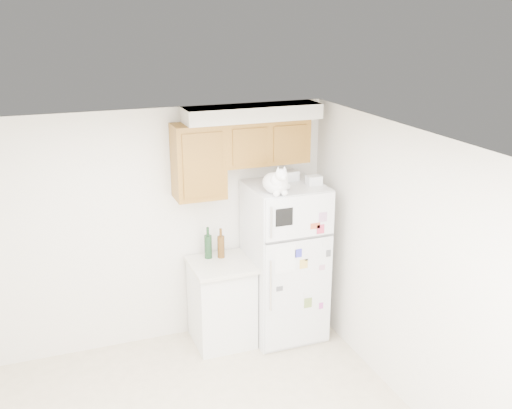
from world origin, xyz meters
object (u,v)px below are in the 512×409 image
cat (277,182)px  storage_box_front (314,180)px  refrigerator (285,262)px  bottle_amber (221,243)px  base_counter (222,302)px  storage_box_back (289,176)px  bottle_green (208,243)px

cat → storage_box_front: cat is taller
refrigerator → bottle_amber: bearing=163.2°
cat → bottle_amber: (-0.45, 0.43, -0.73)m
cat → base_counter: bearing=148.0°
storage_box_back → bottle_amber: bearing=170.7°
refrigerator → storage_box_back: (0.10, 0.16, 0.90)m
storage_box_front → base_counter: bearing=172.1°
storage_box_back → storage_box_front: size_ratio=1.20×
refrigerator → cat: size_ratio=3.91×
refrigerator → bottle_green: refrigerator is taller
storage_box_front → bottle_green: 1.28m
storage_box_front → bottle_amber: size_ratio=0.46×
refrigerator → storage_box_back: bearing=57.3°
cat → bottle_amber: cat is taller
base_counter → cat: size_ratio=2.11×
base_counter → cat: (0.49, -0.31, 1.35)m
base_counter → storage_box_front: storage_box_front is taller
bottle_green → bottle_amber: bottle_green is taller
cat → bottle_amber: size_ratio=1.34×
base_counter → storage_box_back: 1.52m
base_counter → bottle_amber: (0.04, 0.12, 0.62)m
storage_box_back → refrigerator: bearing=-129.5°
bottle_green → bottle_amber: (0.13, -0.04, -0.01)m
storage_box_back → bottle_amber: (-0.75, 0.03, -0.67)m
bottle_green → cat: bearing=-38.8°
base_counter → cat: 1.47m
storage_box_front → bottle_green: bearing=164.6°
cat → bottle_green: 1.04m
bottle_green → storage_box_front: bearing=-15.9°
refrigerator → storage_box_back: 0.92m
refrigerator → bottle_amber: 0.72m
refrigerator → cat: bearing=-130.7°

